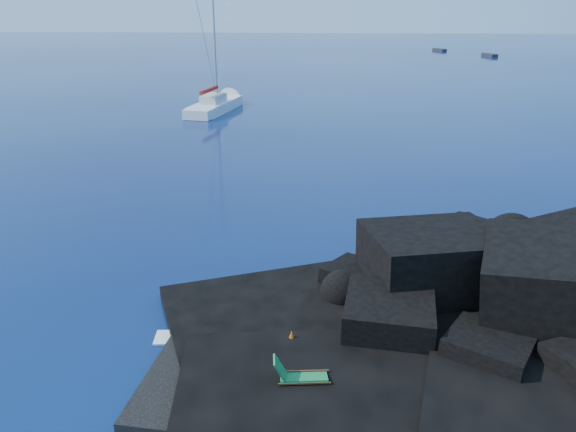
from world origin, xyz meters
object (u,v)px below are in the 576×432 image
deck_chair (304,371)px  distant_boat_b (489,56)px  distant_boat_a (439,51)px  sailboat (216,111)px  sunbather (215,399)px  marker_cone (292,338)px

deck_chair → distant_boat_b: size_ratio=0.36×
deck_chair → distant_boat_b: bearing=66.4°
deck_chair → distant_boat_a: (27.94, 125.29, -0.91)m
deck_chair → sailboat: bearing=97.6°
sailboat → sunbather: size_ratio=9.05×
distant_boat_a → distant_boat_b: bearing=-83.3°
deck_chair → sunbather: size_ratio=0.99×
sailboat → sunbather: 48.06m
distant_boat_a → distant_boat_b: (8.03, -13.22, 0.00)m
sailboat → marker_cone: sailboat is taller
deck_chair → marker_cone: (-0.48, 2.20, -0.29)m
sailboat → distant_boat_a: size_ratio=3.67×
sunbather → marker_cone: (2.05, 3.09, 0.11)m
sunbather → marker_cone: marker_cone is taller
deck_chair → distant_boat_b: 117.70m
deck_chair → distant_boat_a: deck_chair is taller
deck_chair → sunbather: 2.72m
deck_chair → distant_boat_b: (35.97, 112.07, -0.91)m
sailboat → deck_chair: 47.71m
sailboat → marker_cone: 45.46m
deck_chair → marker_cone: bearing=96.6°
sailboat → distant_boat_b: sailboat is taller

